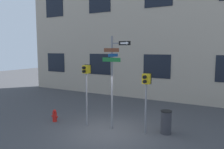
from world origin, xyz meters
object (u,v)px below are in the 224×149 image
Objects in this scene: trash_bin at (166,122)px; pedestrian_signal_left at (86,79)px; street_sign_pole at (113,74)px; fire_hydrant at (55,116)px; pedestrian_signal_right at (146,86)px.

pedestrian_signal_left is at bearing -166.94° from trash_bin.
pedestrian_signal_left is 2.88× the size of trash_bin.
fire_hydrant is at bearing -170.13° from street_sign_pole.
pedestrian_signal_right is at bearing -153.52° from trash_bin.
street_sign_pole is 3.91m from fire_hydrant.
street_sign_pole is 1.44× the size of pedestrian_signal_left.
fire_hydrant is 5.56m from trash_bin.
street_sign_pole reaches higher than pedestrian_signal_right.
pedestrian_signal_right reaches higher than trash_bin.
fire_hydrant is (-1.80, -0.31, -2.01)m from pedestrian_signal_left.
pedestrian_signal_right reaches higher than fire_hydrant.
pedestrian_signal_right is 2.59× the size of trash_bin.
trash_bin is at bearing 26.48° from pedestrian_signal_right.
trash_bin is at bearing 11.97° from fire_hydrant.
street_sign_pole is 4.16× the size of trash_bin.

